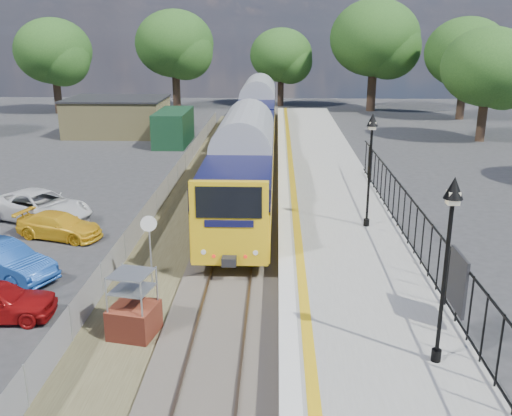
{
  "coord_description": "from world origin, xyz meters",
  "views": [
    {
      "loc": [
        1.58,
        -16.24,
        8.55
      ],
      "look_at": [
        0.82,
        4.75,
        2.0
      ],
      "focal_mm": 40.0,
      "sensor_mm": 36.0,
      "label": 1
    }
  ],
  "objects_px": {
    "brick_plinth": "(133,306)",
    "car_blue": "(2,262)",
    "car_yellow": "(59,226)",
    "victorian_lamp_south": "(450,228)",
    "train": "(254,126)",
    "victorian_lamp_north": "(371,144)",
    "speed_sign": "(150,241)",
    "car_white": "(40,207)"
  },
  "relations": [
    {
      "from": "car_yellow",
      "to": "car_white",
      "type": "bearing_deg",
      "value": 53.38
    },
    {
      "from": "car_white",
      "to": "brick_plinth",
      "type": "bearing_deg",
      "value": -119.25
    },
    {
      "from": "car_yellow",
      "to": "brick_plinth",
      "type": "bearing_deg",
      "value": -131.71
    },
    {
      "from": "train",
      "to": "speed_sign",
      "type": "bearing_deg",
      "value": -97.11
    },
    {
      "from": "victorian_lamp_north",
      "to": "car_blue",
      "type": "distance_m",
      "value": 14.43
    },
    {
      "from": "victorian_lamp_south",
      "to": "train",
      "type": "xyz_separation_m",
      "value": [
        -5.5,
        26.51,
        -1.96
      ]
    },
    {
      "from": "victorian_lamp_south",
      "to": "train",
      "type": "distance_m",
      "value": 27.15
    },
    {
      "from": "speed_sign",
      "to": "car_blue",
      "type": "height_order",
      "value": "speed_sign"
    },
    {
      "from": "speed_sign",
      "to": "car_white",
      "type": "distance_m",
      "value": 9.97
    },
    {
      "from": "victorian_lamp_north",
      "to": "car_yellow",
      "type": "relative_size",
      "value": 1.21
    },
    {
      "from": "victorian_lamp_north",
      "to": "train",
      "type": "distance_m",
      "value": 17.45
    },
    {
      "from": "brick_plinth",
      "to": "car_yellow",
      "type": "xyz_separation_m",
      "value": [
        -5.2,
        8.08,
        -0.42
      ]
    },
    {
      "from": "brick_plinth",
      "to": "car_blue",
      "type": "distance_m",
      "value": 6.78
    },
    {
      "from": "car_white",
      "to": "car_yellow",
      "type": "bearing_deg",
      "value": -115.29
    },
    {
      "from": "victorian_lamp_north",
      "to": "brick_plinth",
      "type": "distance_m",
      "value": 11.35
    },
    {
      "from": "speed_sign",
      "to": "car_blue",
      "type": "xyz_separation_m",
      "value": [
        -5.52,
        0.73,
        -1.16
      ]
    },
    {
      "from": "speed_sign",
      "to": "car_blue",
      "type": "distance_m",
      "value": 5.69
    },
    {
      "from": "victorian_lamp_north",
      "to": "car_blue",
      "type": "relative_size",
      "value": 1.11
    },
    {
      "from": "car_yellow",
      "to": "car_blue",
      "type": "bearing_deg",
      "value": -170.35
    },
    {
      "from": "victorian_lamp_south",
      "to": "train",
      "type": "height_order",
      "value": "victorian_lamp_south"
    },
    {
      "from": "brick_plinth",
      "to": "car_yellow",
      "type": "bearing_deg",
      "value": 122.75
    },
    {
      "from": "brick_plinth",
      "to": "victorian_lamp_north",
      "type": "bearing_deg",
      "value": 44.02
    },
    {
      "from": "victorian_lamp_south",
      "to": "speed_sign",
      "type": "distance_m",
      "value": 10.1
    },
    {
      "from": "victorian_lamp_south",
      "to": "train",
      "type": "relative_size",
      "value": 0.11
    },
    {
      "from": "brick_plinth",
      "to": "speed_sign",
      "type": "height_order",
      "value": "speed_sign"
    },
    {
      "from": "victorian_lamp_north",
      "to": "brick_plinth",
      "type": "bearing_deg",
      "value": -135.98
    },
    {
      "from": "victorian_lamp_north",
      "to": "speed_sign",
      "type": "distance_m",
      "value": 9.45
    },
    {
      "from": "train",
      "to": "car_white",
      "type": "distance_m",
      "value": 16.76
    },
    {
      "from": "train",
      "to": "car_blue",
      "type": "xyz_separation_m",
      "value": [
        -8.15,
        -20.3,
        -1.66
      ]
    },
    {
      "from": "victorian_lamp_south",
      "to": "speed_sign",
      "type": "bearing_deg",
      "value": 146.0
    },
    {
      "from": "victorian_lamp_north",
      "to": "car_blue",
      "type": "xyz_separation_m",
      "value": [
        -13.45,
        -3.79,
        -3.61
      ]
    },
    {
      "from": "victorian_lamp_south",
      "to": "car_yellow",
      "type": "bearing_deg",
      "value": 141.37
    },
    {
      "from": "speed_sign",
      "to": "victorian_lamp_south",
      "type": "bearing_deg",
      "value": -51.19
    },
    {
      "from": "car_white",
      "to": "speed_sign",
      "type": "bearing_deg",
      "value": -110.08
    },
    {
      "from": "brick_plinth",
      "to": "car_blue",
      "type": "relative_size",
      "value": 0.49
    },
    {
      "from": "victorian_lamp_north",
      "to": "brick_plinth",
      "type": "height_order",
      "value": "victorian_lamp_north"
    },
    {
      "from": "train",
      "to": "brick_plinth",
      "type": "relative_size",
      "value": 20.17
    },
    {
      "from": "train",
      "to": "car_blue",
      "type": "distance_m",
      "value": 21.94
    },
    {
      "from": "brick_plinth",
      "to": "speed_sign",
      "type": "distance_m",
      "value": 3.14
    },
    {
      "from": "train",
      "to": "victorian_lamp_south",
      "type": "bearing_deg",
      "value": -78.28
    },
    {
      "from": "victorian_lamp_north",
      "to": "brick_plinth",
      "type": "relative_size",
      "value": 2.27
    },
    {
      "from": "car_yellow",
      "to": "car_white",
      "type": "height_order",
      "value": "car_white"
    }
  ]
}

